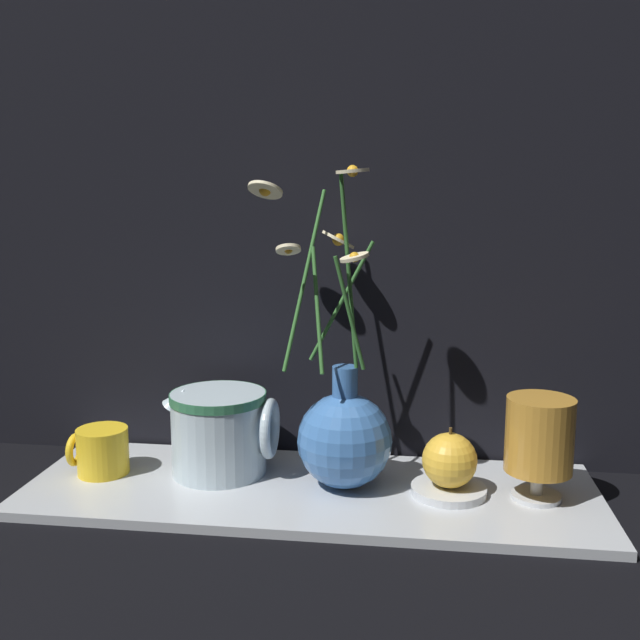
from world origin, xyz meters
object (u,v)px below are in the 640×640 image
vase_with_flowers (344,432)px  ceramic_pitcher (220,428)px  yellow_mug (101,451)px  tea_glass (539,436)px  orange_fruit (450,461)px

vase_with_flowers → ceramic_pitcher: bearing=172.3°
ceramic_pitcher → yellow_mug: bearing=-171.2°
tea_glass → orange_fruit: (-0.11, -0.01, -0.03)m
orange_fruit → yellow_mug: bearing=178.8°
vase_with_flowers → orange_fruit: (0.13, -0.01, -0.03)m
vase_with_flowers → orange_fruit: size_ratio=5.28×
tea_glass → vase_with_flowers: bearing=178.5°
vase_with_flowers → ceramic_pitcher: vase_with_flowers is taller
yellow_mug → tea_glass: size_ratio=0.61×
ceramic_pitcher → tea_glass: tea_glass is taller
orange_fruit → vase_with_flowers: bearing=175.1°
vase_with_flowers → tea_glass: vase_with_flowers is taller
tea_glass → orange_fruit: 0.11m
orange_fruit → ceramic_pitcher: bearing=173.5°
yellow_mug → orange_fruit: orange_fruit is taller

